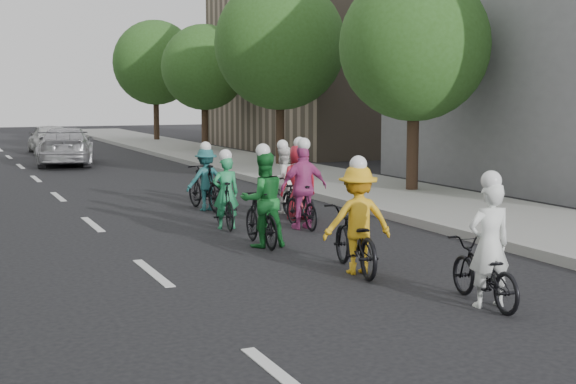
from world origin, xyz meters
TOP-DOWN VIEW (x-y plane):
  - ground at (0.00, 0.00)m, footprint 120.00×120.00m
  - sidewalk_right at (8.00, 10.00)m, footprint 4.00×80.00m
  - curb_right at (6.05, 10.00)m, footprint 0.18×80.00m
  - bldg_se at (16.00, 24.00)m, footprint 10.00×14.00m
  - tree_r_0 at (8.80, 6.60)m, footprint 4.00×4.00m
  - tree_r_1 at (8.80, 15.60)m, footprint 4.80×4.80m
  - tree_r_2 at (8.80, 24.60)m, footprint 4.00×4.00m
  - tree_r_3 at (8.80, 33.60)m, footprint 4.80×4.80m
  - cyclist_0 at (3.41, -3.55)m, footprint 0.75×1.65m
  - cyclist_1 at (2.32, 1.33)m, footprint 0.84×1.65m
  - cyclist_2 at (2.82, -1.21)m, footprint 1.14×1.96m
  - cyclist_3 at (3.78, 2.77)m, footprint 0.99×1.49m
  - cyclist_4 at (4.20, 3.90)m, footprint 0.81×1.67m
  - cyclist_5 at (2.37, 3.46)m, footprint 0.63×1.64m
  - cyclist_6 at (4.27, 4.96)m, footprint 0.84×1.61m
  - cyclist_7 at (2.80, 6.06)m, footprint 1.00×1.84m
  - follow_car_lead at (1.69, 19.89)m, footprint 2.91×5.28m
  - follow_car_trail at (1.92, 26.50)m, footprint 1.66×4.09m

SIDE VIEW (x-z plane):
  - ground at x=0.00m, z-range 0.00..0.00m
  - sidewalk_right at x=8.00m, z-range 0.00..0.15m
  - curb_right at x=6.05m, z-range 0.00..0.18m
  - cyclist_0 at x=3.41m, z-range -0.31..1.42m
  - cyclist_5 at x=2.37m, z-range -0.24..1.37m
  - cyclist_6 at x=4.27m, z-range -0.24..1.43m
  - cyclist_4 at x=4.20m, z-range -0.27..1.51m
  - cyclist_7 at x=2.80m, z-range -0.17..1.43m
  - cyclist_2 at x=2.82m, z-range -0.24..1.54m
  - cyclist_3 at x=3.78m, z-range -0.24..1.59m
  - cyclist_1 at x=2.32m, z-range -0.22..1.61m
  - follow_car_trail at x=1.92m, z-range 0.00..1.39m
  - follow_car_lead at x=1.69m, z-range 0.00..1.45m
  - tree_r_0 at x=8.80m, z-range 0.98..6.95m
  - tree_r_2 at x=8.80m, z-range 0.98..6.95m
  - bldg_se at x=16.00m, z-range 0.00..8.00m
  - tree_r_1 at x=8.80m, z-range 1.05..7.98m
  - tree_r_3 at x=8.80m, z-range 1.05..7.98m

